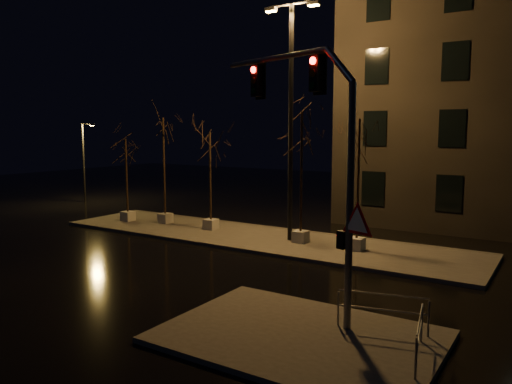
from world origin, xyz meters
The scene contains 13 objects.
ground centered at (0.00, 0.00, 0.00)m, with size 90.00×90.00×0.00m, color black.
median centered at (0.00, 6.00, 0.07)m, with size 22.00×5.00×0.15m, color #3E3C38.
sidewalk_corner centered at (7.50, -3.50, 0.07)m, with size 7.00×5.00×0.15m, color #3E3C38.
tree_0 centered at (-8.51, 5.60, 3.86)m, with size 1.80×1.80×4.89m.
tree_1 centered at (-6.17, 6.24, 4.78)m, with size 1.80×1.80×6.11m.
tree_2 centered at (-2.87, 6.19, 4.17)m, with size 1.80×1.80×5.29m.
tree_3 centered at (2.61, 6.00, 4.93)m, with size 1.80×1.80×6.30m.
tree_4 centered at (5.39, 5.98, 4.61)m, with size 1.80×1.80×5.89m.
traffic_signal_mast centered at (7.27, -2.10, 5.06)m, with size 5.79×2.15×7.47m.
streetlight_main centered at (1.91, 6.22, 6.52)m, with size 2.75×0.34×11.05m.
streetlight_far centered at (-17.76, 10.05, 3.25)m, with size 1.16×0.34×5.91m.
guard_rail_a centered at (9.25, -2.16, 0.82)m, with size 2.31×0.58×1.02m.
guard_rail_b centered at (10.50, -3.29, 0.79)m, with size 0.44×2.07×1.00m.
Camera 1 is at (13.22, -14.60, 5.43)m, focal length 35.00 mm.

